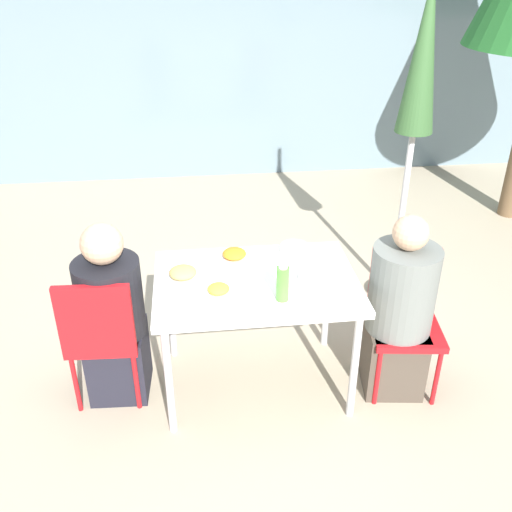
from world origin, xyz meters
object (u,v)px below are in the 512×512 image
(chair_right, at_px, (404,310))
(bottle, at_px, (283,283))
(person_right, at_px, (399,313))
(closed_umbrella, at_px, (420,82))
(drinking_cup, at_px, (305,272))
(salad_bowl, at_px, (294,249))
(person_left, at_px, (113,319))
(chair_left, at_px, (102,331))

(chair_right, xyz_separation_m, bottle, (-0.76, -0.18, 0.35))
(person_right, distance_m, closed_umbrella, 1.51)
(closed_umbrella, relative_size, drinking_cup, 22.25)
(salad_bowl, bearing_deg, person_right, -35.02)
(closed_umbrella, xyz_separation_m, bottle, (-1.05, -1.11, -0.76))
(person_left, xyz_separation_m, closed_umbrella, (1.98, 0.85, 1.09))
(chair_right, bearing_deg, person_right, 58.15)
(person_left, relative_size, closed_umbrella, 0.48)
(person_left, xyz_separation_m, chair_right, (1.69, -0.08, -0.02))
(salad_bowl, bearing_deg, closed_umbrella, 34.44)
(chair_left, distance_m, person_right, 1.69)
(chair_right, xyz_separation_m, salad_bowl, (-0.61, 0.31, 0.28))
(bottle, bearing_deg, salad_bowl, 72.81)
(chair_right, bearing_deg, drinking_cup, 7.54)
(chair_right, relative_size, closed_umbrella, 0.37)
(person_left, distance_m, bottle, 1.02)
(closed_umbrella, distance_m, salad_bowl, 1.37)
(closed_umbrella, height_order, drinking_cup, closed_umbrella)
(person_right, distance_m, bottle, 0.78)
(person_right, xyz_separation_m, closed_umbrella, (0.35, 1.00, 1.07))
(salad_bowl, bearing_deg, person_left, -167.86)
(drinking_cup, bearing_deg, person_left, 175.83)
(chair_left, xyz_separation_m, chair_right, (1.74, -0.00, 0.00))
(person_left, bearing_deg, chair_right, 0.41)
(chair_right, height_order, closed_umbrella, closed_umbrella)
(chair_left, relative_size, person_right, 0.75)
(bottle, bearing_deg, person_right, 8.64)
(closed_umbrella, distance_m, bottle, 1.70)
(chair_left, height_order, bottle, bottle)
(salad_bowl, bearing_deg, chair_right, -27.09)
(chair_right, xyz_separation_m, closed_umbrella, (0.29, 0.93, 1.11))
(chair_left, height_order, chair_right, same)
(closed_umbrella, bearing_deg, drinking_cup, -133.95)
(person_left, distance_m, drinking_cup, 1.12)
(person_right, relative_size, salad_bowl, 6.81)
(person_right, bearing_deg, salad_bowl, -27.43)
(chair_left, distance_m, closed_umbrella, 2.50)
(person_left, bearing_deg, closed_umbrella, 26.33)
(drinking_cup, xyz_separation_m, salad_bowl, (-0.00, 0.31, -0.03))
(person_right, bearing_deg, drinking_cup, -0.12)
(person_left, relative_size, bottle, 5.26)
(chair_right, distance_m, closed_umbrella, 1.48)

